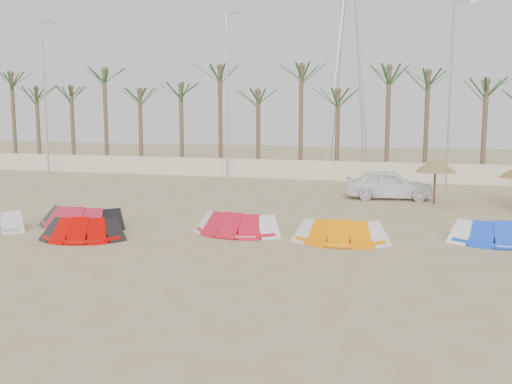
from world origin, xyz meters
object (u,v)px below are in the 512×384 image
(kite_blue, at_px, (501,231))
(kite_red_mid, at_px, (87,228))
(kite_orange, at_px, (342,230))
(parasol_left, at_px, (436,165))
(kite_red_right, at_px, (238,222))
(kite_red_left, at_px, (85,215))
(car, at_px, (389,184))

(kite_blue, bearing_deg, kite_red_mid, -166.16)
(kite_orange, height_order, parasol_left, parasol_left)
(kite_red_right, bearing_deg, kite_red_mid, -153.43)
(kite_red_mid, relative_size, parasol_left, 1.38)
(kite_red_left, bearing_deg, parasol_left, 34.88)
(kite_blue, distance_m, parasol_left, 8.48)
(kite_red_right, bearing_deg, kite_orange, -5.17)
(kite_red_right, height_order, car, car)
(kite_red_mid, height_order, kite_orange, same)
(kite_red_right, relative_size, kite_orange, 1.05)
(kite_red_left, relative_size, car, 0.80)
(car, bearing_deg, kite_orange, 167.47)
(kite_red_mid, height_order, kite_red_right, same)
(kite_red_left, xyz_separation_m, kite_orange, (10.31, 0.02, -0.00))
(kite_red_left, height_order, kite_blue, same)
(kite_red_right, height_order, kite_orange, same)
(kite_red_right, bearing_deg, parasol_left, 51.39)
(kite_orange, bearing_deg, car, 84.30)
(kite_red_mid, height_order, car, car)
(kite_red_mid, xyz_separation_m, kite_blue, (14.28, 3.52, 0.00))
(kite_orange, xyz_separation_m, kite_blue, (5.39, 1.41, 0.00))
(kite_orange, bearing_deg, kite_red_mid, -166.64)
(kite_red_left, relative_size, kite_orange, 1.11)
(kite_red_right, relative_size, parasol_left, 1.49)
(kite_red_left, relative_size, kite_blue, 1.03)
(kite_blue, bearing_deg, car, 115.00)
(kite_red_left, distance_m, kite_red_mid, 2.52)
(kite_red_mid, xyz_separation_m, parasol_left, (12.23, 11.60, 1.55))
(kite_red_mid, distance_m, kite_blue, 14.71)
(kite_orange, height_order, kite_blue, same)
(kite_red_right, relative_size, kite_blue, 0.98)
(kite_red_left, xyz_separation_m, kite_red_right, (6.35, 0.38, -0.00))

